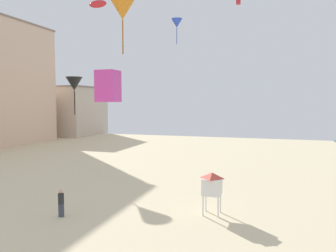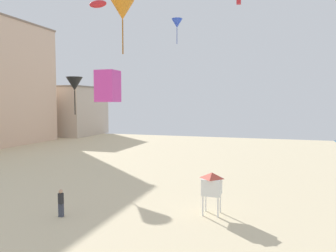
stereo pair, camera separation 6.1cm
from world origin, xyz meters
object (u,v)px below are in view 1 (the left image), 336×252
at_px(kite_orange_delta, 123,10).
at_px(kite_red_box, 238,1).
at_px(kite_magenta_box, 108,86).
at_px(kite_blue_delta, 177,23).
at_px(kite_black_delta, 74,84).
at_px(lifeguard_stand, 212,184).
at_px(kite_flyer, 61,201).
at_px(kite_red_parafoil, 98,4).

bearing_deg(kite_orange_delta, kite_red_box, 73.67).
relative_size(kite_magenta_box, kite_blue_delta, 0.69).
height_order(kite_red_box, kite_black_delta, kite_red_box).
height_order(lifeguard_stand, kite_black_delta, kite_black_delta).
distance_m(kite_black_delta, kite_magenta_box, 18.51).
height_order(kite_red_box, kite_magenta_box, kite_red_box).
xyz_separation_m(kite_flyer, kite_blue_delta, (2.68, 15.11, 13.46)).
bearing_deg(lifeguard_stand, kite_flyer, -139.10).
xyz_separation_m(lifeguard_stand, kite_orange_delta, (-6.97, 2.49, 11.45)).
bearing_deg(kite_red_box, kite_black_delta, -142.05).
height_order(kite_flyer, kite_red_parafoil, kite_red_parafoil).
bearing_deg(kite_blue_delta, kite_red_box, 66.78).
bearing_deg(kite_flyer, lifeguard_stand, 69.99).
relative_size(kite_red_box, kite_magenta_box, 0.48).
height_order(kite_flyer, kite_orange_delta, kite_orange_delta).
bearing_deg(kite_blue_delta, kite_magenta_box, -87.28).
bearing_deg(kite_orange_delta, kite_black_delta, 139.12).
bearing_deg(kite_magenta_box, lifeguard_stand, 36.09).
bearing_deg(kite_magenta_box, kite_flyer, 172.57).
bearing_deg(kite_orange_delta, lifeguard_stand, -19.66).
distance_m(kite_flyer, kite_orange_delta, 13.68).
distance_m(kite_black_delta, kite_red_parafoil, 10.71).
bearing_deg(kite_black_delta, kite_orange_delta, -40.88).
xyz_separation_m(kite_red_box, kite_red_parafoil, (-9.13, -18.34, -4.63)).
height_order(kite_flyer, kite_blue_delta, kite_blue_delta).
bearing_deg(kite_black_delta, kite_red_box, 37.95).
relative_size(lifeguard_stand, kite_orange_delta, 0.67).
bearing_deg(kite_red_parafoil, kite_red_box, 63.55).
bearing_deg(kite_orange_delta, kite_red_parafoil, 146.60).
xyz_separation_m(kite_magenta_box, kite_blue_delta, (-0.74, 15.55, 6.79)).
bearing_deg(kite_blue_delta, kite_red_parafoil, -120.94).
relative_size(kite_flyer, kite_black_delta, 0.42).
bearing_deg(kite_orange_delta, kite_magenta_box, -71.73).
bearing_deg(kite_flyer, kite_red_parafoil, 151.96).
relative_size(kite_black_delta, kite_magenta_box, 2.37).
xyz_separation_m(kite_red_box, kite_magenta_box, (-3.97, -26.52, -11.61)).
bearing_deg(kite_flyer, kite_orange_delta, 125.34).
distance_m(kite_flyer, lifeguard_stand, 9.00).
xyz_separation_m(lifeguard_stand, kite_red_box, (-0.99, 22.91, 17.36)).
relative_size(kite_orange_delta, kite_black_delta, 0.96).
distance_m(kite_red_box, kite_blue_delta, 12.87).
bearing_deg(kite_black_delta, kite_flyer, -59.64).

